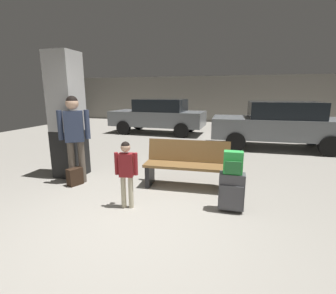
{
  "coord_description": "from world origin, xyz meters",
  "views": [
    {
      "loc": [
        1.36,
        -2.75,
        1.78
      ],
      "look_at": [
        0.26,
        1.3,
        0.85
      ],
      "focal_mm": 26.08,
      "sensor_mm": 36.0,
      "label": 1
    }
  ],
  "objects": [
    {
      "name": "child",
      "position": [
        -0.2,
        0.55,
        0.66
      ],
      "size": [
        0.36,
        0.21,
        1.07
      ],
      "color": "beige",
      "rests_on": "ground_plane"
    },
    {
      "name": "parked_car_near",
      "position": [
        2.76,
        5.78,
        0.81
      ],
      "size": [
        4.14,
        1.87,
        1.51
      ],
      "color": "slate",
      "rests_on": "ground_plane"
    },
    {
      "name": "garage_back_wall",
      "position": [
        0.0,
        12.86,
        1.4
      ],
      "size": [
        18.0,
        0.12,
        2.8
      ],
      "primitive_type": "cube",
      "color": "gray",
      "rests_on": "ground_plane"
    },
    {
      "name": "bench",
      "position": [
        0.54,
        1.67,
        0.44
      ],
      "size": [
        1.62,
        0.6,
        0.89
      ],
      "color": "brown",
      "rests_on": "ground_plane"
    },
    {
      "name": "structural_pillar",
      "position": [
        -2.04,
        1.68,
        1.29
      ],
      "size": [
        0.57,
        0.57,
        2.6
      ],
      "color": "black",
      "rests_on": "ground_plane"
    },
    {
      "name": "backpack_dark_floor",
      "position": [
        -1.61,
        1.18,
        0.17
      ],
      "size": [
        0.27,
        0.32,
        0.34
      ],
      "color": "black",
      "rests_on": "ground_plane"
    },
    {
      "name": "parked_car_far",
      "position": [
        -1.9,
        7.68,
        0.81
      ],
      "size": [
        4.17,
        1.93,
        1.51
      ],
      "color": "slate",
      "rests_on": "ground_plane"
    },
    {
      "name": "suitcase",
      "position": [
        1.38,
        0.85,
        0.32
      ],
      "size": [
        0.38,
        0.23,
        0.6
      ],
      "color": "#4C4C51",
      "rests_on": "ground_plane"
    },
    {
      "name": "backpack_bright",
      "position": [
        1.38,
        0.85,
        0.77
      ],
      "size": [
        0.28,
        0.19,
        0.34
      ],
      "color": "green",
      "rests_on": "suitcase"
    },
    {
      "name": "ground_plane",
      "position": [
        0.0,
        4.0,
        -0.05
      ],
      "size": [
        18.0,
        18.0,
        0.1
      ],
      "primitive_type": "cube",
      "color": "gray"
    },
    {
      "name": "adult",
      "position": [
        -1.63,
        1.32,
        1.07
      ],
      "size": [
        0.52,
        0.35,
        1.73
      ],
      "color": "brown",
      "rests_on": "ground_plane"
    }
  ]
}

